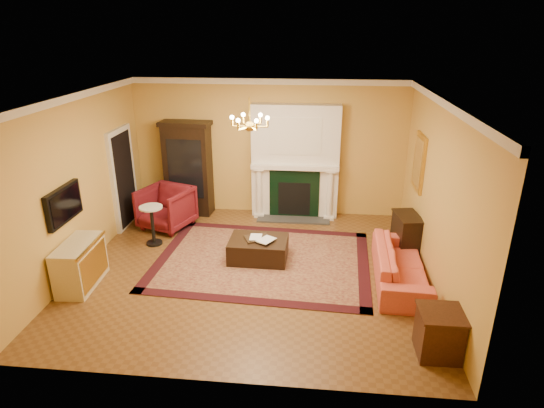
# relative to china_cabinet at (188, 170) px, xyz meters

# --- Properties ---
(floor) EXTENTS (6.00, 5.50, 0.02)m
(floor) POSITION_rel_china_cabinet_xyz_m (1.79, -2.49, -1.02)
(floor) COLOR brown
(floor) RESTS_ON ground
(ceiling) EXTENTS (6.00, 5.50, 0.02)m
(ceiling) POSITION_rel_china_cabinet_xyz_m (1.79, -2.49, 2.00)
(ceiling) COLOR silver
(ceiling) RESTS_ON wall_back
(wall_back) EXTENTS (6.00, 0.02, 3.00)m
(wall_back) POSITION_rel_china_cabinet_xyz_m (1.79, 0.27, 0.49)
(wall_back) COLOR gold
(wall_back) RESTS_ON floor
(wall_front) EXTENTS (6.00, 0.02, 3.00)m
(wall_front) POSITION_rel_china_cabinet_xyz_m (1.79, -5.25, 0.49)
(wall_front) COLOR gold
(wall_front) RESTS_ON floor
(wall_left) EXTENTS (0.02, 5.50, 3.00)m
(wall_left) POSITION_rel_china_cabinet_xyz_m (-1.22, -2.49, 0.49)
(wall_left) COLOR gold
(wall_left) RESTS_ON floor
(wall_right) EXTENTS (0.02, 5.50, 3.00)m
(wall_right) POSITION_rel_china_cabinet_xyz_m (4.80, -2.49, 0.49)
(wall_right) COLOR gold
(wall_right) RESTS_ON floor
(fireplace) EXTENTS (1.90, 0.70, 2.50)m
(fireplace) POSITION_rel_china_cabinet_xyz_m (2.39, 0.08, 0.19)
(fireplace) COLOR silver
(fireplace) RESTS_ON wall_back
(crown_molding) EXTENTS (6.00, 5.50, 0.12)m
(crown_molding) POSITION_rel_china_cabinet_xyz_m (1.79, -1.53, 1.93)
(crown_molding) COLOR white
(crown_molding) RESTS_ON ceiling
(doorway) EXTENTS (0.08, 1.05, 2.10)m
(doorway) POSITION_rel_china_cabinet_xyz_m (-1.17, -0.79, 0.04)
(doorway) COLOR silver
(doorway) RESTS_ON wall_left
(tv_panel) EXTENTS (0.09, 0.95, 0.58)m
(tv_panel) POSITION_rel_china_cabinet_xyz_m (-1.16, -3.09, 0.34)
(tv_panel) COLOR black
(tv_panel) RESTS_ON wall_left
(gilt_mirror) EXTENTS (0.06, 0.76, 1.05)m
(gilt_mirror) POSITION_rel_china_cabinet_xyz_m (4.75, -1.09, 0.64)
(gilt_mirror) COLOR gold
(gilt_mirror) RESTS_ON wall_right
(chandelier) EXTENTS (0.63, 0.55, 0.53)m
(chandelier) POSITION_rel_china_cabinet_xyz_m (1.79, -2.49, 1.60)
(chandelier) COLOR gold
(chandelier) RESTS_ON ceiling
(oriental_rug) EXTENTS (4.00, 3.09, 0.02)m
(oriental_rug) POSITION_rel_china_cabinet_xyz_m (1.93, -2.15, -1.00)
(oriental_rug) COLOR #420E13
(oriental_rug) RESTS_ON floor
(china_cabinet) EXTENTS (1.04, 0.53, 2.02)m
(china_cabinet) POSITION_rel_china_cabinet_xyz_m (0.00, 0.00, 0.00)
(china_cabinet) COLOR black
(china_cabinet) RESTS_ON floor
(wingback_armchair) EXTENTS (1.20, 1.16, 0.98)m
(wingback_armchair) POSITION_rel_china_cabinet_xyz_m (-0.28, -0.88, -0.52)
(wingback_armchair) COLOR maroon
(wingback_armchair) RESTS_ON floor
(pedestal_table) EXTENTS (0.45, 0.45, 0.80)m
(pedestal_table) POSITION_rel_china_cabinet_xyz_m (-0.28, -1.69, -0.55)
(pedestal_table) COLOR black
(pedestal_table) RESTS_ON floor
(commode) EXTENTS (0.53, 1.04, 0.76)m
(commode) POSITION_rel_china_cabinet_xyz_m (-0.94, -3.29, -0.63)
(commode) COLOR beige
(commode) RESTS_ON floor
(coral_sofa) EXTENTS (0.70, 2.09, 0.81)m
(coral_sofa) POSITION_rel_china_cabinet_xyz_m (4.31, -2.63, -0.61)
(coral_sofa) COLOR #D74C44
(coral_sofa) RESTS_ON floor
(end_table) EXTENTS (0.53, 0.53, 0.61)m
(end_table) POSITION_rel_china_cabinet_xyz_m (4.51, -4.45, -0.71)
(end_table) COLOR #3A1C10
(end_table) RESTS_ON floor
(console_table) EXTENTS (0.48, 0.72, 0.75)m
(console_table) POSITION_rel_china_cabinet_xyz_m (4.57, -1.58, -0.63)
(console_table) COLOR black
(console_table) RESTS_ON floor
(leather_ottoman) EXTENTS (1.06, 0.78, 0.39)m
(leather_ottoman) POSITION_rel_china_cabinet_xyz_m (1.85, -2.11, -0.80)
(leather_ottoman) COLOR black
(leather_ottoman) RESTS_ON oriental_rug
(ottoman_tray) EXTENTS (0.53, 0.47, 0.03)m
(ottoman_tray) POSITION_rel_china_cabinet_xyz_m (1.83, -2.09, -0.59)
(ottoman_tray) COLOR black
(ottoman_tray) RESTS_ON leather_ottoman
(book_a) EXTENTS (0.21, 0.03, 0.29)m
(book_a) POSITION_rel_china_cabinet_xyz_m (1.70, -2.12, -0.43)
(book_a) COLOR gray
(book_a) RESTS_ON ottoman_tray
(book_b) EXTENTS (0.22, 0.14, 0.33)m
(book_b) POSITION_rel_china_cabinet_xyz_m (1.90, -2.15, -0.41)
(book_b) COLOR gray
(book_b) RESTS_ON ottoman_tray
(topiary_left) EXTENTS (0.16, 0.16, 0.42)m
(topiary_left) POSITION_rel_china_cabinet_xyz_m (1.85, 0.04, 0.45)
(topiary_left) COLOR gray
(topiary_left) RESTS_ON fireplace
(topiary_right) EXTENTS (0.14, 0.14, 0.39)m
(topiary_right) POSITION_rel_china_cabinet_xyz_m (2.92, 0.04, 0.43)
(topiary_right) COLOR gray
(topiary_right) RESTS_ON fireplace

